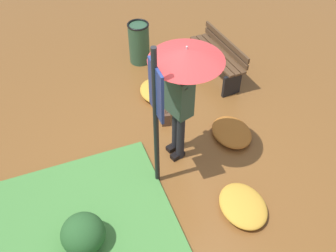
% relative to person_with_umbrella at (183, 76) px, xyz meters
% --- Properties ---
extents(ground_plane, '(18.00, 18.00, 0.00)m').
position_rel_person_with_umbrella_xyz_m(ground_plane, '(0.16, -0.14, -1.55)').
color(ground_plane, brown).
extents(person_with_umbrella, '(0.96, 0.96, 2.04)m').
position_rel_person_with_umbrella_xyz_m(person_with_umbrella, '(0.00, 0.00, 0.00)').
color(person_with_umbrella, black).
rests_on(person_with_umbrella, ground_plane).
extents(info_sign_post, '(0.44, 0.07, 2.30)m').
position_rel_person_with_umbrella_xyz_m(info_sign_post, '(0.31, -0.48, -0.11)').
color(info_sign_post, black).
rests_on(info_sign_post, ground_plane).
extents(handbag, '(0.33, 0.21, 0.37)m').
position_rel_person_with_umbrella_xyz_m(handbag, '(-0.82, 0.06, -1.42)').
color(handbag, '#4C3323').
rests_on(handbag, ground_plane).
extents(park_bench, '(1.40, 0.49, 0.75)m').
position_rel_person_with_umbrella_xyz_m(park_bench, '(-1.66, 1.46, -1.15)').
color(park_bench, black).
rests_on(park_bench, ground_plane).
extents(trash_bin, '(0.42, 0.42, 0.83)m').
position_rel_person_with_umbrella_xyz_m(trash_bin, '(-2.61, 0.21, -1.13)').
color(trash_bin, '#2D5138').
rests_on(trash_bin, ground_plane).
extents(shrub_cluster, '(0.61, 0.56, 0.50)m').
position_rel_person_with_umbrella_xyz_m(shrub_cluster, '(0.97, -1.72, -1.32)').
color(shrub_cluster, '#285628').
rests_on(shrub_cluster, ground_plane).
extents(leaf_pile_near_person, '(0.78, 0.62, 0.17)m').
position_rel_person_with_umbrella_xyz_m(leaf_pile_near_person, '(1.21, 0.42, -1.47)').
color(leaf_pile_near_person, gold).
rests_on(leaf_pile_near_person, ground_plane).
extents(leaf_pile_by_bench, '(0.76, 0.60, 0.17)m').
position_rel_person_with_umbrella_xyz_m(leaf_pile_by_bench, '(-0.09, 0.94, -1.47)').
color(leaf_pile_by_bench, '#A86023').
rests_on(leaf_pile_by_bench, ground_plane).
extents(leaf_pile_far_path, '(0.73, 0.58, 0.16)m').
position_rel_person_with_umbrella_xyz_m(leaf_pile_far_path, '(-1.51, 0.16, -1.47)').
color(leaf_pile_far_path, gold).
rests_on(leaf_pile_far_path, ground_plane).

